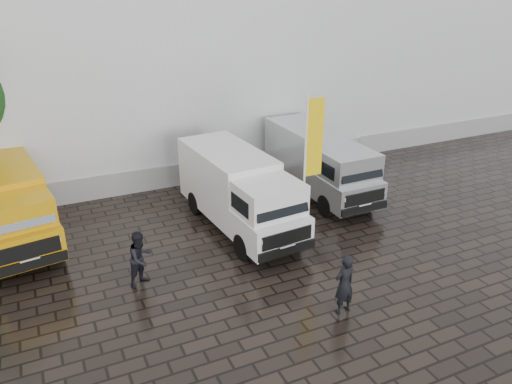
{
  "coord_description": "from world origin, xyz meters",
  "views": [
    {
      "loc": [
        -7.64,
        -12.42,
        8.74
      ],
      "look_at": [
        -0.9,
        2.2,
        1.71
      ],
      "focal_mm": 35.0,
      "sensor_mm": 36.0,
      "label": 1
    }
  ],
  "objects_px": {
    "flagpole": "(310,163)",
    "person_front": "(344,284)",
    "van_white": "(239,193)",
    "van_yellow": "(10,210)",
    "van_silver": "(320,164)",
    "person_tent": "(141,258)",
    "wheelie_bin": "(353,151)"
  },
  "relations": [
    {
      "from": "van_white",
      "to": "wheelie_bin",
      "type": "relative_size",
      "value": 6.87
    },
    {
      "from": "van_white",
      "to": "wheelie_bin",
      "type": "height_order",
      "value": "van_white"
    },
    {
      "from": "van_silver",
      "to": "flagpole",
      "type": "bearing_deg",
      "value": -127.51
    },
    {
      "from": "wheelie_bin",
      "to": "van_silver",
      "type": "bearing_deg",
      "value": -126.46
    },
    {
      "from": "van_silver",
      "to": "person_tent",
      "type": "xyz_separation_m",
      "value": [
        -8.52,
        -3.67,
        -0.48
      ]
    },
    {
      "from": "van_yellow",
      "to": "van_white",
      "type": "relative_size",
      "value": 0.9
    },
    {
      "from": "person_tent",
      "to": "wheelie_bin",
      "type": "bearing_deg",
      "value": -3.32
    },
    {
      "from": "flagpole",
      "to": "person_front",
      "type": "relative_size",
      "value": 3.0
    },
    {
      "from": "van_white",
      "to": "person_tent",
      "type": "relative_size",
      "value": 3.65
    },
    {
      "from": "van_white",
      "to": "flagpole",
      "type": "distance_m",
      "value": 3.17
    },
    {
      "from": "van_yellow",
      "to": "flagpole",
      "type": "xyz_separation_m",
      "value": [
        9.29,
        -4.29,
        1.72
      ]
    },
    {
      "from": "van_white",
      "to": "van_silver",
      "type": "relative_size",
      "value": 1.02
    },
    {
      "from": "flagpole",
      "to": "person_front",
      "type": "height_order",
      "value": "flagpole"
    },
    {
      "from": "flagpole",
      "to": "van_silver",
      "type": "bearing_deg",
      "value": 53.27
    },
    {
      "from": "van_yellow",
      "to": "van_white",
      "type": "height_order",
      "value": "van_white"
    },
    {
      "from": "flagpole",
      "to": "wheelie_bin",
      "type": "relative_size",
      "value": 5.77
    },
    {
      "from": "van_yellow",
      "to": "van_white",
      "type": "xyz_separation_m",
      "value": [
        7.66,
        -2.14,
        0.06
      ]
    },
    {
      "from": "van_yellow",
      "to": "van_white",
      "type": "bearing_deg",
      "value": -24.27
    },
    {
      "from": "van_yellow",
      "to": "van_silver",
      "type": "relative_size",
      "value": 0.92
    },
    {
      "from": "van_yellow",
      "to": "flagpole",
      "type": "bearing_deg",
      "value": -33.48
    },
    {
      "from": "van_yellow",
      "to": "van_silver",
      "type": "xyz_separation_m",
      "value": [
        12.02,
        -0.63,
        0.03
      ]
    },
    {
      "from": "wheelie_bin",
      "to": "person_tent",
      "type": "relative_size",
      "value": 0.53
    },
    {
      "from": "van_yellow",
      "to": "person_tent",
      "type": "bearing_deg",
      "value": -59.59
    },
    {
      "from": "van_silver",
      "to": "person_front",
      "type": "relative_size",
      "value": 3.49
    },
    {
      "from": "van_white",
      "to": "person_tent",
      "type": "bearing_deg",
      "value": -157.21
    },
    {
      "from": "flagpole",
      "to": "person_front",
      "type": "distance_m",
      "value": 4.45
    },
    {
      "from": "van_silver",
      "to": "person_front",
      "type": "xyz_separation_m",
      "value": [
        -3.73,
        -7.42,
        -0.46
      ]
    },
    {
      "from": "van_white",
      "to": "flagpole",
      "type": "relative_size",
      "value": 1.19
    },
    {
      "from": "flagpole",
      "to": "van_white",
      "type": "bearing_deg",
      "value": 127.12
    },
    {
      "from": "person_front",
      "to": "van_white",
      "type": "bearing_deg",
      "value": -91.37
    },
    {
      "from": "wheelie_bin",
      "to": "person_front",
      "type": "bearing_deg",
      "value": -110.23
    },
    {
      "from": "van_silver",
      "to": "wheelie_bin",
      "type": "height_order",
      "value": "van_silver"
    }
  ]
}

